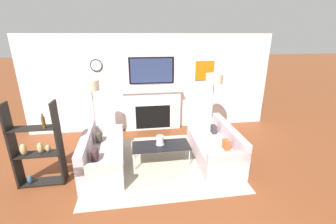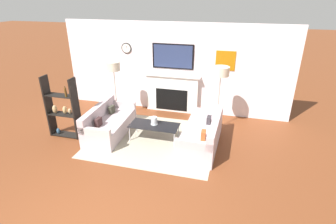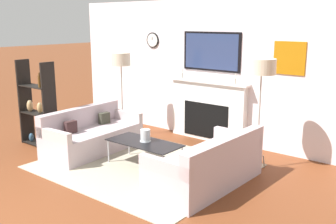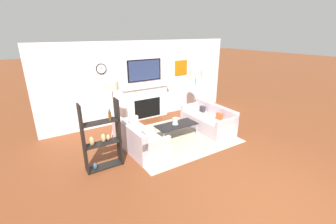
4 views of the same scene
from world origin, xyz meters
name	(u,v)px [view 2 (image 2 of 4)]	position (x,y,z in m)	size (l,w,h in m)	color
fireplace_wall	(173,73)	(0.00, 5.16, 1.22)	(6.97, 0.28, 2.70)	white
area_rug	(154,139)	(0.00, 3.17, 0.01)	(3.09, 2.59, 0.01)	#ABA18A
couch_left	(109,124)	(-1.24, 3.17, 0.27)	(0.87, 1.83, 0.77)	#BDAAB1
couch_right	(202,136)	(1.23, 3.17, 0.28)	(0.87, 1.86, 0.76)	#BDAAB1
coffee_table	(154,126)	(0.01, 3.20, 0.38)	(1.23, 0.57, 0.40)	black
hurricane_candle	(154,121)	(0.00, 3.24, 0.49)	(0.18, 0.18, 0.20)	silver
floor_lamp_left	(113,67)	(-1.49, 4.20, 1.53)	(0.37, 0.37, 1.69)	#9E998E
floor_lamp_right	(221,72)	(1.49, 4.20, 1.60)	(0.42, 0.42, 1.75)	#9E998E
shelf_unit	(62,110)	(-2.29, 2.79, 0.73)	(0.82, 0.28, 1.59)	black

